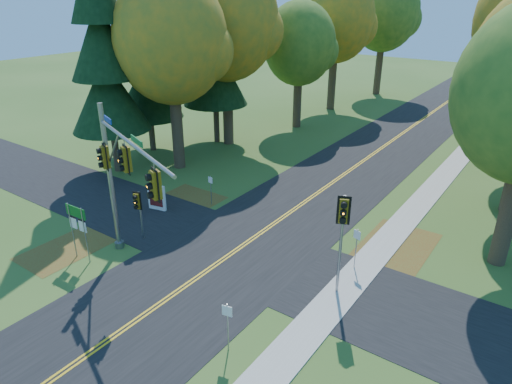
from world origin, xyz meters
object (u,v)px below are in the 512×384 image
Objects in this scene: route_sign_cluster at (77,222)px; info_kiosk at (157,197)px; east_signal_pole at (343,222)px; traffic_mast at (120,173)px.

route_sign_cluster reaches higher than info_kiosk.
route_sign_cluster is at bearing 178.93° from east_signal_pole.
route_sign_cluster is 1.83× the size of info_kiosk.
info_kiosk is at bearing 146.62° from traffic_mast.
route_sign_cluster is (-11.97, -4.79, -1.60)m from east_signal_pole.
east_signal_pole reaches higher than route_sign_cluster.
info_kiosk is at bearing 98.01° from route_sign_cluster.
traffic_mast is 3.97m from route_sign_cluster.
route_sign_cluster is at bearing -136.52° from traffic_mast.
traffic_mast is 2.64× the size of route_sign_cluster.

